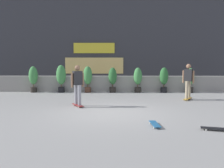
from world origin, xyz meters
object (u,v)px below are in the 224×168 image
(potted_plant_3, at_px, (113,78))
(potted_plant_4, at_px, (138,78))
(potted_plant_1, at_px, (61,76))
(potted_plant_0, at_px, (33,77))
(potted_plant_6, at_px, (190,79))
(potted_plant_5, at_px, (164,78))
(skateboard_near_camera, at_px, (216,128))
(potted_plant_2, at_px, (88,77))
(skater_by_wall_left, at_px, (78,84))
(skateboard_aside, at_px, (155,124))
(skater_mid_plaza, at_px, (188,80))

(potted_plant_3, distance_m, potted_plant_4, 1.43)
(potted_plant_1, xyz_separation_m, potted_plant_4, (4.35, -0.00, -0.10))
(potted_plant_0, distance_m, potted_plant_1, 1.59)
(potted_plant_6, bearing_deg, potted_plant_5, -180.00)
(potted_plant_1, height_order, skateboard_near_camera, potted_plant_1)
(potted_plant_4, bearing_deg, potted_plant_0, 180.00)
(potted_plant_3, xyz_separation_m, potted_plant_5, (2.90, -0.00, 0.01))
(potted_plant_2, height_order, skater_by_wall_left, skater_by_wall_left)
(potted_plant_5, xyz_separation_m, skater_by_wall_left, (-4.29, -4.36, 0.13))
(potted_plant_4, relative_size, potted_plant_6, 1.02)
(potted_plant_1, distance_m, potted_plant_4, 4.35)
(potted_plant_4, bearing_deg, skateboard_aside, -90.83)
(potted_plant_0, bearing_deg, potted_plant_1, 0.00)
(potted_plant_2, distance_m, potted_plant_4, 2.84)
(potted_plant_1, relative_size, potted_plant_6, 1.12)
(potted_plant_4, xyz_separation_m, skateboard_aside, (-0.11, -7.45, -0.74))
(potted_plant_5, distance_m, skater_by_wall_left, 6.11)
(skateboard_near_camera, bearing_deg, potted_plant_3, 110.37)
(skater_mid_plaza, bearing_deg, potted_plant_4, 129.44)
(skateboard_near_camera, xyz_separation_m, skateboard_aside, (-1.62, 0.47, 0.00))
(potted_plant_3, distance_m, skateboard_near_camera, 8.48)
(potted_plant_4, xyz_separation_m, skater_by_wall_left, (-2.81, -4.36, 0.13))
(potted_plant_6, bearing_deg, potted_plant_1, 180.00)
(potted_plant_2, bearing_deg, skater_by_wall_left, -89.68)
(skater_mid_plaza, distance_m, skateboard_aside, 5.41)
(potted_plant_1, xyz_separation_m, potted_plant_5, (5.82, -0.00, -0.10))
(potted_plant_6, bearing_deg, skater_mid_plaza, -107.38)
(skateboard_near_camera, bearing_deg, potted_plant_6, 79.65)
(potted_plant_5, height_order, skater_mid_plaza, skater_mid_plaza)
(potted_plant_1, distance_m, potted_plant_6, 7.31)
(potted_plant_4, bearing_deg, potted_plant_3, 180.00)
(skateboard_near_camera, relative_size, skateboard_aside, 1.01)
(skateboard_near_camera, distance_m, skateboard_aside, 1.69)
(potted_plant_2, distance_m, skateboard_aside, 7.97)
(potted_plant_2, relative_size, potted_plant_4, 1.05)
(potted_plant_5, relative_size, skateboard_aside, 1.75)
(skater_mid_plaza, distance_m, skateboard_near_camera, 5.42)
(potted_plant_0, height_order, potted_plant_2, same)
(potted_plant_4, xyz_separation_m, potted_plant_6, (2.96, 0.00, -0.02))
(potted_plant_0, distance_m, potted_plant_3, 4.51)
(potted_plant_6, bearing_deg, skateboard_near_camera, -100.35)
(potted_plant_4, bearing_deg, potted_plant_5, 0.00)
(potted_plant_2, distance_m, skater_mid_plaza, 5.62)
(potted_plant_2, xyz_separation_m, potted_plant_6, (5.80, 0.00, -0.07))
(potted_plant_4, relative_size, skateboard_near_camera, 1.71)
(potted_plant_3, height_order, potted_plant_4, potted_plant_3)
(skater_mid_plaza, bearing_deg, potted_plant_2, 152.38)
(potted_plant_5, height_order, potted_plant_6, potted_plant_5)
(potted_plant_4, distance_m, potted_plant_5, 1.47)
(potted_plant_6, bearing_deg, potted_plant_0, 180.00)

